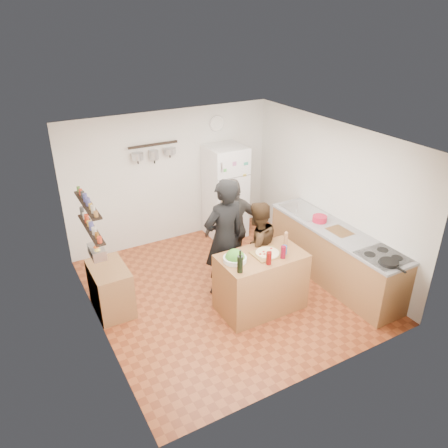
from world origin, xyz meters
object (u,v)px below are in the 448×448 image
prep_island (261,282)px  fridge (225,192)px  skillet (389,263)px  side_table (111,289)px  wall_clock (217,124)px  red_bowl (320,219)px  person_center (257,248)px  salad_bowl (235,259)px  wine_bottle (240,264)px  person_back (233,228)px  salt_canister (284,250)px  counter_run (334,255)px  person_left (224,239)px  pepper_mill (286,241)px

prep_island → fridge: fridge is taller
skillet → side_table: (-3.34, 2.11, -0.58)m
skillet → wall_clock: (-0.65, 3.77, 1.21)m
prep_island → side_table: 2.22m
prep_island → red_bowl: (1.43, 0.44, 0.51)m
person_center → fridge: size_ratio=0.84×
person_center → wall_clock: 2.71m
salad_bowl → wine_bottle: 0.30m
prep_island → side_table: prep_island is taller
person_back → red_bowl: size_ratio=7.14×
person_back → side_table: (-2.11, -0.02, -0.48)m
salt_canister → red_bowl: bearing=26.4°
skillet → fridge: 3.50m
salt_canister → red_bowl: (1.13, 0.56, -0.01)m
salad_bowl → red_bowl: bearing=12.0°
salad_bowl → person_center: (0.62, 0.39, -0.19)m
person_center → red_bowl: bearing=176.3°
prep_island → skillet: bearing=-37.6°
prep_island → wine_bottle: size_ratio=5.16×
salad_bowl → counter_run: 1.96m
skillet → red_bowl: (0.05, 1.51, 0.02)m
skillet → salad_bowl: bearing=148.2°
counter_run → fridge: 2.46m
salad_bowl → counter_run: size_ratio=0.13×
person_back → red_bowl: person_back is taller
fridge → skillet: bearing=-79.3°
person_left → side_table: bearing=-18.6°
prep_island → wall_clock: wall_clock is taller
skillet → side_table: skillet is taller
person_center → red_bowl: size_ratio=6.39×
person_back → wine_bottle: bearing=67.4°
red_bowl → person_back: bearing=154.1°
skillet → fridge: fridge is taller
pepper_mill → fridge: bearing=83.1°
wall_clock → side_table: size_ratio=0.37×
red_bowl → fridge: (-0.70, 1.93, -0.07)m
person_back → salad_bowl: bearing=64.9°
person_center → counter_run: size_ratio=0.58×
wine_bottle → red_bowl: (1.93, 0.66, -0.06)m
wine_bottle → side_table: size_ratio=0.30×
salt_canister → person_center: size_ratio=0.09×
wine_bottle → fridge: bearing=64.6°
salad_bowl → pepper_mill: size_ratio=1.69×
red_bowl → side_table: bearing=170.0°
pepper_mill → wall_clock: 2.90m
wine_bottle → person_back: (0.65, 1.28, -0.18)m
salad_bowl → pepper_mill: (0.87, 0.00, 0.06)m
fridge → wall_clock: bearing=90.0°
side_table → wine_bottle: bearing=-40.9°
skillet → person_back: bearing=120.1°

